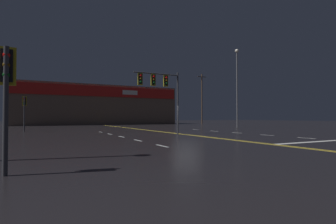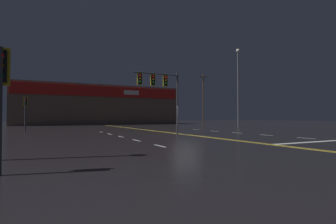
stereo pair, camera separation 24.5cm
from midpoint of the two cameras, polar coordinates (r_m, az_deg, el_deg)
ground_plane at (r=22.56m, az=4.14°, el=-4.92°), size 200.00×200.00×0.00m
road_markings at (r=21.56m, az=9.58°, el=-5.07°), size 16.84×60.00×0.01m
traffic_signal_median at (r=22.23m, az=-1.66°, el=5.93°), size 4.15×0.36×5.40m
traffic_signal_corner_northwest at (r=31.38m, az=-28.43°, el=1.21°), size 0.42×0.36×3.68m
traffic_signal_corner_southwest at (r=7.96m, az=-31.92°, el=5.81°), size 0.42×0.36×3.29m
streetlight_median_approach at (r=40.30m, az=15.17°, el=7.03°), size 0.56×0.56×11.62m
building_backdrop at (r=57.94m, az=-14.82°, el=1.36°), size 32.56×10.23×8.01m
utility_pole_row at (r=51.26m, az=-13.09°, el=3.96°), size 44.99×0.26×12.04m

